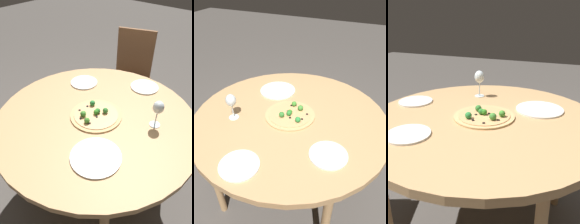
# 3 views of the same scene
# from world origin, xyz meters

# --- Properties ---
(ground_plane) EXTENTS (12.00, 12.00, 0.00)m
(ground_plane) POSITION_xyz_m (0.00, 0.00, 0.00)
(ground_plane) COLOR #4C4742
(dining_table) EXTENTS (1.28, 1.28, 0.78)m
(dining_table) POSITION_xyz_m (0.00, 0.00, 0.72)
(dining_table) COLOR tan
(dining_table) RESTS_ON ground_plane
(chair) EXTENTS (0.51, 0.51, 0.97)m
(chair) POSITION_xyz_m (-0.99, -0.36, 0.52)
(chair) COLOR brown
(chair) RESTS_ON ground_plane
(pizza) EXTENTS (0.33, 0.33, 0.05)m
(pizza) POSITION_xyz_m (0.00, -0.00, 0.79)
(pizza) COLOR tan
(pizza) RESTS_ON dining_table
(wine_glass) EXTENTS (0.07, 0.07, 0.17)m
(wine_glass) POSITION_xyz_m (-0.17, 0.33, 0.90)
(wine_glass) COLOR silver
(wine_glass) RESTS_ON dining_table
(plate_near) EXTENTS (0.27, 0.27, 0.01)m
(plate_near) POSITION_xyz_m (0.26, 0.22, 0.78)
(plate_near) COLOR silver
(plate_near) RESTS_ON dining_table
(plate_far) EXTENTS (0.21, 0.21, 0.01)m
(plate_far) POSITION_xyz_m (-0.24, -0.33, 0.78)
(plate_far) COLOR silver
(plate_far) RESTS_ON dining_table
(plate_side) EXTENTS (0.21, 0.21, 0.01)m
(plate_side) POSITION_xyz_m (-0.49, 0.06, 0.78)
(plate_side) COLOR silver
(plate_side) RESTS_ON dining_table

